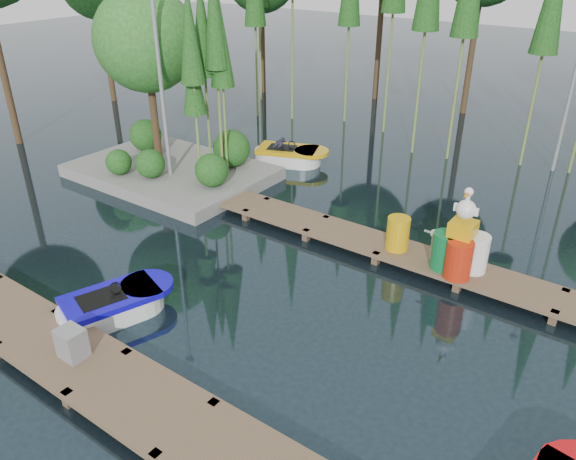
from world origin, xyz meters
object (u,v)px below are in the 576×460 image
Objects in this scene: yellow_barrel at (398,233)px; boat_yellow_far at (289,156)px; island at (162,77)px; utility_cabinet at (72,343)px; drum_cluster at (460,248)px; boat_blue at (114,305)px.

boat_yellow_far is at bearing 147.40° from yellow_barrel.
utility_cabinet is (5.64, -7.79, -2.59)m from island.
yellow_barrel is 1.59m from drum_cluster.
island is at bearing 174.75° from yellow_barrel.
yellow_barrel is (3.73, 5.51, 0.47)m from boat_blue.
yellow_barrel reaches higher than utility_cabinet.
boat_blue is at bearing -124.09° from yellow_barrel.
utility_cabinet is 0.29× the size of drum_cluster.
boat_yellow_far is at bearing 152.24° from drum_cluster.
island is at bearing -132.13° from boat_yellow_far.
island is at bearing 125.91° from utility_cabinet.
drum_cluster is at bearing -5.60° from yellow_barrel.
drum_cluster is (10.18, -0.94, -2.29)m from island.
drum_cluster is at bearing -28.78° from boat_yellow_far.
boat_blue is at bearing 117.15° from utility_cabinet.
utility_cabinet is at bearing -75.51° from boat_yellow_far.
boat_yellow_far is (2.64, 3.03, -2.91)m from island.
boat_blue is 7.57m from drum_cluster.
utility_cabinet is 8.22m from drum_cluster.
island is 8.99m from yellow_barrel.
island reaches higher than boat_blue.
boat_blue is 0.94× the size of boat_yellow_far.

